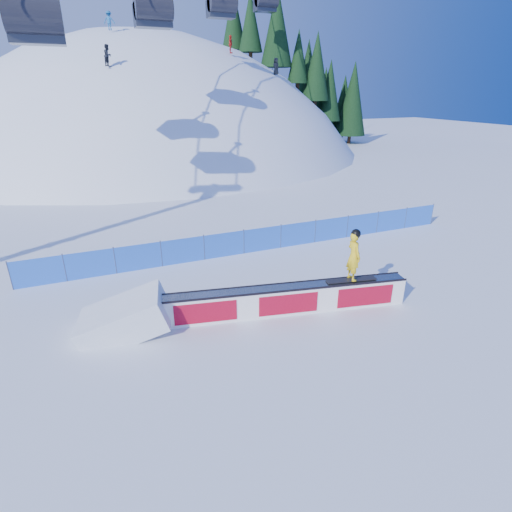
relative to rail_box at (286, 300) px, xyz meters
name	(u,v)px	position (x,y,z in m)	size (l,w,h in m)	color
ground	(307,289)	(1.62, 1.34, -0.53)	(160.00, 160.00, 0.00)	white
snow_hill	(161,276)	(1.62, 43.34, -18.53)	(64.00, 64.00, 64.00)	white
treeline	(300,65)	(23.23, 42.75, 9.94)	(20.23, 12.21, 21.06)	#352115
safety_fence	(263,239)	(1.62, 5.84, 0.07)	(22.05, 0.05, 1.30)	blue
rail_box	(286,300)	(0.00, 0.00, 0.00)	(8.90, 2.34, 1.07)	white
snow_ramp	(126,330)	(-5.49, 1.08, -0.53)	(2.82, 1.88, 1.06)	white
snowboarder	(354,256)	(2.39, -0.47, 1.51)	(1.90, 0.69, 1.96)	black
distant_skiers	(174,44)	(3.51, 31.61, 10.92)	(18.11, 9.05, 5.52)	black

